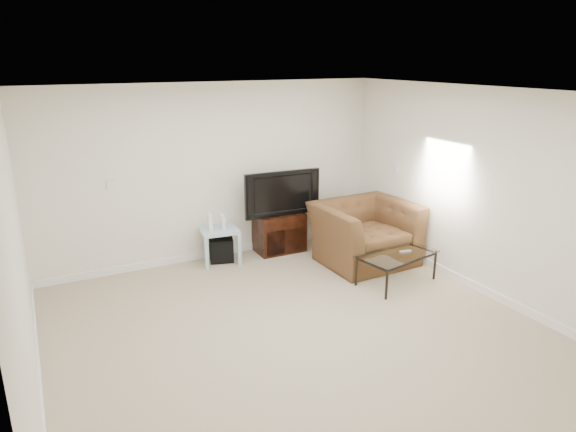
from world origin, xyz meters
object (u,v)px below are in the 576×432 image
recliner (365,223)px  subwoofer (221,249)px  side_table (219,245)px  coffee_table (396,268)px  tv_stand (279,232)px  television (279,192)px

recliner → subwoofer: bearing=150.5°
side_table → coffee_table: (1.79, -1.74, -0.05)m
side_table → coffee_table: side_table is taller
tv_stand → side_table: size_ratio=1.37×
tv_stand → subwoofer: size_ratio=2.14×
recliner → television: bearing=132.9°
tv_stand → recliner: recliner is taller
television → subwoofer: television is taller
coffee_table → subwoofer: bearing=135.0°
coffee_table → television: bearing=116.1°
subwoofer → recliner: recliner is taller
subwoofer → tv_stand: bearing=-1.1°
television → recliner: bearing=-42.7°
recliner → tv_stand: bearing=131.9°
television → subwoofer: 1.18m
tv_stand → subwoofer: (-0.92, 0.02, -0.12)m
side_table → recliner: bearing=-27.2°
tv_stand → television: size_ratio=0.66×
tv_stand → recliner: (0.89, -0.95, 0.28)m
subwoofer → coffee_table: (1.75, -1.76, 0.02)m
tv_stand → television: (-0.00, -0.03, 0.63)m
recliner → side_table: bearing=151.4°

